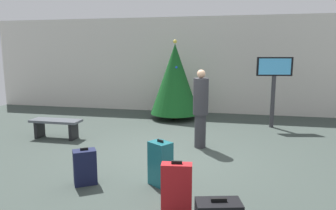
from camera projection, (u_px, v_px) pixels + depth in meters
ground_plane at (172, 154)px, 6.69m from camera, size 16.00×16.00×0.00m
back_wall at (199, 65)px, 11.07m from camera, size 16.00×0.20×3.37m
holiday_tree at (175, 79)px, 9.95m from camera, size 1.57×1.57×2.54m
flight_info_kiosk at (274, 78)px, 8.81m from camera, size 1.00×0.28×2.02m
waiting_bench at (56, 125)px, 7.84m from camera, size 1.27×0.44×0.48m
traveller_0 at (201, 107)px, 7.00m from camera, size 0.43×0.43×1.78m
suitcase_0 at (177, 188)px, 4.19m from camera, size 0.43×0.23×0.74m
suitcase_1 at (160, 163)px, 5.09m from camera, size 0.44×0.41×0.77m
suitcase_2 at (85, 167)px, 5.13m from camera, size 0.43×0.40×0.62m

